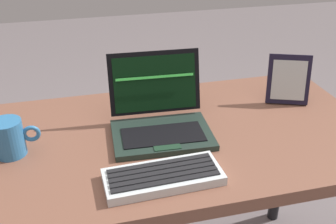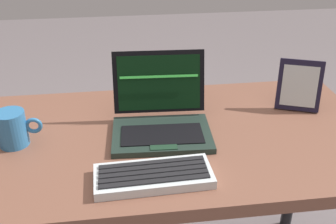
{
  "view_description": "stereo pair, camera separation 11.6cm",
  "coord_description": "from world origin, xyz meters",
  "px_view_note": "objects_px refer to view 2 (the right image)",
  "views": [
    {
      "loc": [
        -0.18,
        -1.0,
        1.35
      ],
      "look_at": [
        0.06,
        -0.01,
        0.8
      ],
      "focal_mm": 43.0,
      "sensor_mm": 36.0,
      "label": 1
    },
    {
      "loc": [
        -0.07,
        -1.02,
        1.35
      ],
      "look_at": [
        0.06,
        -0.01,
        0.8
      ],
      "focal_mm": 43.0,
      "sensor_mm": 36.0,
      "label": 2
    }
  ],
  "objects_px": {
    "external_keyboard": "(155,176)",
    "coffee_mug": "(13,128)",
    "laptop_front": "(161,118)",
    "photo_frame": "(299,86)"
  },
  "relations": [
    {
      "from": "photo_frame",
      "to": "coffee_mug",
      "type": "distance_m",
      "value": 0.9
    },
    {
      "from": "external_keyboard",
      "to": "coffee_mug",
      "type": "distance_m",
      "value": 0.44
    },
    {
      "from": "laptop_front",
      "to": "external_keyboard",
      "type": "xyz_separation_m",
      "value": [
        -0.04,
        -0.24,
        -0.03
      ]
    },
    {
      "from": "laptop_front",
      "to": "external_keyboard",
      "type": "bearing_deg",
      "value": -100.56
    },
    {
      "from": "coffee_mug",
      "to": "laptop_front",
      "type": "bearing_deg",
      "value": 2.35
    },
    {
      "from": "external_keyboard",
      "to": "photo_frame",
      "type": "bearing_deg",
      "value": 32.22
    },
    {
      "from": "laptop_front",
      "to": "photo_frame",
      "type": "bearing_deg",
      "value": 10.45
    },
    {
      "from": "photo_frame",
      "to": "laptop_front",
      "type": "bearing_deg",
      "value": -169.55
    },
    {
      "from": "external_keyboard",
      "to": "coffee_mug",
      "type": "bearing_deg",
      "value": 150.16
    },
    {
      "from": "laptop_front",
      "to": "external_keyboard",
      "type": "relative_size",
      "value": 1.0
    }
  ]
}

